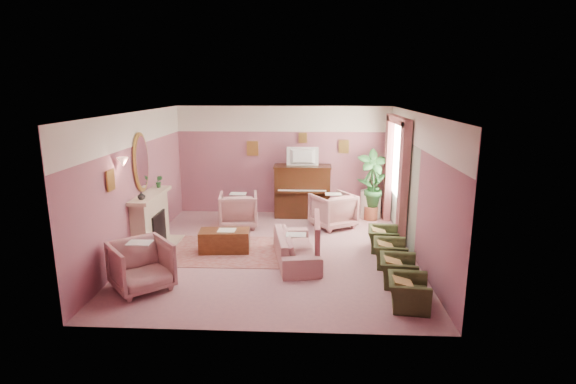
{
  "coord_description": "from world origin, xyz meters",
  "views": [
    {
      "loc": [
        0.69,
        -8.53,
        3.28
      ],
      "look_at": [
        0.24,
        0.4,
        1.17
      ],
      "focal_mm": 28.0,
      "sensor_mm": 36.0,
      "label": 1
    }
  ],
  "objects_px": {
    "sofa": "(296,242)",
    "olive_chair_a": "(408,288)",
    "television": "(303,155)",
    "floral_armchair_front": "(141,263)",
    "floral_armchair_left": "(238,208)",
    "olive_chair_b": "(398,267)",
    "olive_chair_d": "(383,235)",
    "coffee_table": "(225,241)",
    "piano": "(302,192)",
    "floral_armchair_right": "(333,209)",
    "olive_chair_c": "(390,249)",
    "side_table": "(370,204)"
  },
  "relations": [
    {
      "from": "olive_chair_a",
      "to": "side_table",
      "type": "xyz_separation_m",
      "value": [
        0.04,
        4.81,
        0.04
      ]
    },
    {
      "from": "sofa",
      "to": "olive_chair_d",
      "type": "height_order",
      "value": "sofa"
    },
    {
      "from": "coffee_table",
      "to": "floral_armchair_left",
      "type": "xyz_separation_m",
      "value": [
        0.02,
        1.68,
        0.23
      ]
    },
    {
      "from": "floral_armchair_right",
      "to": "olive_chair_c",
      "type": "bearing_deg",
      "value": -67.49
    },
    {
      "from": "olive_chair_b",
      "to": "olive_chair_c",
      "type": "height_order",
      "value": "same"
    },
    {
      "from": "coffee_table",
      "to": "sofa",
      "type": "distance_m",
      "value": 1.53
    },
    {
      "from": "piano",
      "to": "olive_chair_a",
      "type": "distance_m",
      "value": 5.15
    },
    {
      "from": "coffee_table",
      "to": "olive_chair_d",
      "type": "xyz_separation_m",
      "value": [
        3.23,
        0.27,
        0.08
      ]
    },
    {
      "from": "olive_chair_c",
      "to": "television",
      "type": "bearing_deg",
      "value": 118.35
    },
    {
      "from": "olive_chair_a",
      "to": "floral_armchair_left",
      "type": "bearing_deg",
      "value": 129.61
    },
    {
      "from": "sofa",
      "to": "side_table",
      "type": "height_order",
      "value": "sofa"
    },
    {
      "from": "piano",
      "to": "sofa",
      "type": "bearing_deg",
      "value": -91.15
    },
    {
      "from": "floral_armchair_right",
      "to": "olive_chair_c",
      "type": "height_order",
      "value": "floral_armchair_right"
    },
    {
      "from": "side_table",
      "to": "coffee_table",
      "type": "bearing_deg",
      "value": -141.38
    },
    {
      "from": "floral_armchair_front",
      "to": "olive_chair_a",
      "type": "bearing_deg",
      "value": -5.31
    },
    {
      "from": "television",
      "to": "coffee_table",
      "type": "xyz_separation_m",
      "value": [
        -1.53,
        -2.6,
        -1.38
      ]
    },
    {
      "from": "floral_armchair_left",
      "to": "floral_armchair_right",
      "type": "distance_m",
      "value": 2.25
    },
    {
      "from": "coffee_table",
      "to": "floral_armchair_left",
      "type": "relative_size",
      "value": 1.1
    },
    {
      "from": "sofa",
      "to": "olive_chair_c",
      "type": "distance_m",
      "value": 1.77
    },
    {
      "from": "floral_armchair_right",
      "to": "coffee_table",
      "type": "bearing_deg",
      "value": -142.31
    },
    {
      "from": "floral_armchair_front",
      "to": "floral_armchair_right",
      "type": "bearing_deg",
      "value": 47.03
    },
    {
      "from": "olive_chair_d",
      "to": "side_table",
      "type": "relative_size",
      "value": 1.01
    },
    {
      "from": "television",
      "to": "floral_armchair_front",
      "type": "bearing_deg",
      "value": -120.22
    },
    {
      "from": "television",
      "to": "olive_chair_b",
      "type": "bearing_deg",
      "value": -66.81
    },
    {
      "from": "olive_chair_d",
      "to": "floral_armchair_front",
      "type": "bearing_deg",
      "value": -154.18
    },
    {
      "from": "olive_chair_b",
      "to": "olive_chair_d",
      "type": "distance_m",
      "value": 1.64
    },
    {
      "from": "floral_armchair_front",
      "to": "olive_chair_d",
      "type": "relative_size",
      "value": 1.28
    },
    {
      "from": "piano",
      "to": "floral_armchair_right",
      "type": "xyz_separation_m",
      "value": [
        0.75,
        -0.9,
        -0.19
      ]
    },
    {
      "from": "olive_chair_a",
      "to": "side_table",
      "type": "distance_m",
      "value": 4.81
    },
    {
      "from": "floral_armchair_right",
      "to": "side_table",
      "type": "relative_size",
      "value": 1.3
    },
    {
      "from": "piano",
      "to": "television",
      "type": "distance_m",
      "value": 0.95
    },
    {
      "from": "floral_armchair_front",
      "to": "side_table",
      "type": "bearing_deg",
      "value": 45.67
    },
    {
      "from": "coffee_table",
      "to": "olive_chair_d",
      "type": "distance_m",
      "value": 3.24
    },
    {
      "from": "coffee_table",
      "to": "olive_chair_d",
      "type": "relative_size",
      "value": 1.41
    },
    {
      "from": "television",
      "to": "sofa",
      "type": "distance_m",
      "value": 3.27
    },
    {
      "from": "floral_armchair_right",
      "to": "olive_chair_a",
      "type": "relative_size",
      "value": 1.28
    },
    {
      "from": "floral_armchair_right",
      "to": "side_table",
      "type": "height_order",
      "value": "floral_armchair_right"
    },
    {
      "from": "piano",
      "to": "side_table",
      "type": "relative_size",
      "value": 2.0
    },
    {
      "from": "sofa",
      "to": "olive_chair_a",
      "type": "distance_m",
      "value": 2.5
    },
    {
      "from": "floral_armchair_front",
      "to": "coffee_table",
      "type": "bearing_deg",
      "value": 60.01
    },
    {
      "from": "olive_chair_b",
      "to": "olive_chair_d",
      "type": "bearing_deg",
      "value": 90.0
    },
    {
      "from": "floral_armchair_left",
      "to": "olive_chair_c",
      "type": "bearing_deg",
      "value": -34.87
    },
    {
      "from": "olive_chair_d",
      "to": "television",
      "type": "bearing_deg",
      "value": 126.09
    },
    {
      "from": "piano",
      "to": "floral_armchair_left",
      "type": "distance_m",
      "value": 1.8
    },
    {
      "from": "floral_armchair_left",
      "to": "floral_armchair_front",
      "type": "height_order",
      "value": "same"
    },
    {
      "from": "floral_armchair_right",
      "to": "sofa",
      "type": "bearing_deg",
      "value": -110.34
    },
    {
      "from": "coffee_table",
      "to": "olive_chair_c",
      "type": "xyz_separation_m",
      "value": [
        3.23,
        -0.55,
        0.08
      ]
    },
    {
      "from": "coffee_table",
      "to": "olive_chair_a",
      "type": "relative_size",
      "value": 1.41
    },
    {
      "from": "olive_chair_d",
      "to": "floral_armchair_right",
      "type": "bearing_deg",
      "value": 122.73
    },
    {
      "from": "piano",
      "to": "olive_chair_d",
      "type": "distance_m",
      "value": 2.95
    }
  ]
}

